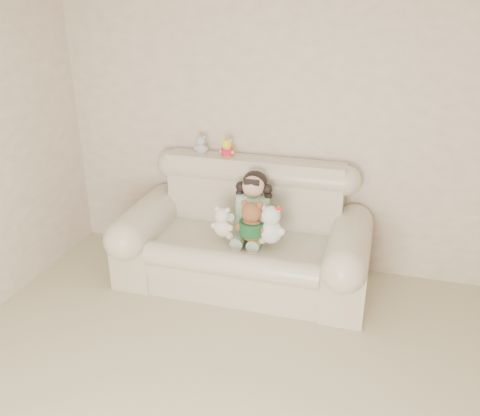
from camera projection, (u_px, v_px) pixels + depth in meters
name	position (u px, v px, depth m)	size (l,w,h in m)	color
wall_back	(310.00, 127.00, 4.32)	(4.50, 4.50, 0.00)	beige
sofa	(243.00, 229.00, 4.30)	(2.10, 0.95, 1.03)	beige
seated_child	(253.00, 205.00, 4.28)	(0.35, 0.43, 0.59)	#2B7C37
brown_teddy	(252.00, 218.00, 4.06)	(0.26, 0.20, 0.41)	brown
white_cat	(271.00, 220.00, 4.04)	(0.25, 0.19, 0.39)	white
cream_teddy	(222.00, 219.00, 4.16)	(0.19, 0.15, 0.30)	white
yellow_mini_bear	(227.00, 147.00, 4.43)	(0.13, 0.10, 0.21)	yellow
grey_mini_plush	(201.00, 143.00, 4.52)	(0.13, 0.10, 0.21)	silver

